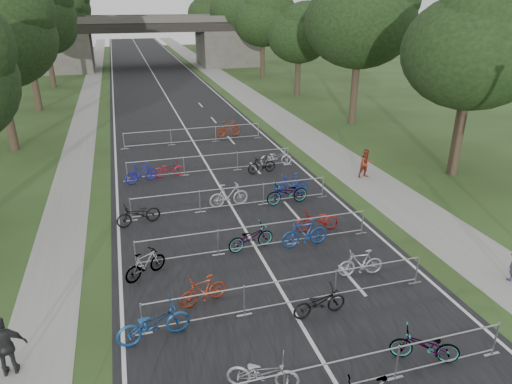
{
  "coord_description": "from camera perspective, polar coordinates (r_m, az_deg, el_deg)",
  "views": [
    {
      "loc": [
        -4.49,
        -4.01,
        9.1
      ],
      "look_at": [
        0.89,
        14.09,
        1.1
      ],
      "focal_mm": 32.0,
      "sensor_mm": 36.0,
      "label": 1
    }
  ],
  "objects": [
    {
      "name": "tree_left_2",
      "position": [
        44.49,
        -27.13,
        19.37
      ],
      "size": [
        8.4,
        8.4,
        12.81
      ],
      "color": "#33261C",
      "rests_on": "ground"
    },
    {
      "name": "bike_27",
      "position": [
        32.72,
        -3.53,
        7.86
      ],
      "size": [
        2.07,
        1.01,
        1.2
      ],
      "primitive_type": "imported",
      "rotation": [
        0.0,
        0.0,
        1.81
      ],
      "color": "maroon",
      "rests_on": "ground"
    },
    {
      "name": "tree_left_3",
      "position": [
        56.42,
        -24.9,
        18.33
      ],
      "size": [
        6.72,
        6.72,
        10.25
      ],
      "color": "#33261C",
      "rests_on": "ground"
    },
    {
      "name": "road",
      "position": [
        54.96,
        -11.94,
        12.95
      ],
      "size": [
        11.0,
        140.0,
        0.01
      ],
      "primitive_type": "cube",
      "color": "black",
      "rests_on": "ground"
    },
    {
      "name": "sidewalk_left",
      "position": [
        54.86,
        -19.92,
        12.09
      ],
      "size": [
        2.0,
        140.0,
        0.01
      ],
      "primitive_type": "cube",
      "color": "gray",
      "rests_on": "ground"
    },
    {
      "name": "bike_10",
      "position": [
        14.61,
        7.94,
        -13.52
      ],
      "size": [
        1.81,
        0.73,
        0.93
      ],
      "primitive_type": "imported",
      "rotation": [
        0.0,
        0.0,
        1.64
      ],
      "color": "black",
      "rests_on": "ground"
    },
    {
      "name": "tree_right_3",
      "position": [
        58.68,
        0.97,
        20.83
      ],
      "size": [
        7.17,
        7.17,
        10.93
      ],
      "color": "#33261C",
      "rests_on": "ground"
    },
    {
      "name": "bike_23",
      "position": [
        27.01,
        2.53,
        4.34
      ],
      "size": [
        1.95,
        0.98,
        0.98
      ],
      "primitive_type": "imported",
      "rotation": [
        0.0,
        0.0,
        1.39
      ],
      "color": "#B3B2BA",
      "rests_on": "ground"
    },
    {
      "name": "bike_17",
      "position": [
        21.54,
        -3.42,
        -0.41
      ],
      "size": [
        1.93,
        0.65,
        1.14
      ],
      "primitive_type": "imported",
      "rotation": [
        0.0,
        0.0,
        1.63
      ],
      "color": "#A3A2A9",
      "rests_on": "ground"
    },
    {
      "name": "bike_19",
      "position": [
        22.79,
        4.4,
        0.92
      ],
      "size": [
        1.97,
        0.78,
        1.15
      ],
      "primitive_type": "imported",
      "rotation": [
        0.0,
        0.0,
        4.84
      ],
      "color": "navy",
      "rests_on": "ground"
    },
    {
      "name": "bike_5",
      "position": [
        12.26,
        0.86,
        -21.66
      ],
      "size": [
        1.96,
        1.3,
        0.97
      ],
      "primitive_type": "imported",
      "rotation": [
        0.0,
        0.0,
        1.18
      ],
      "color": "#98979D",
      "rests_on": "ground"
    },
    {
      "name": "barrier_row_6",
      "position": [
        31.53,
        -7.8,
        7.0
      ],
      "size": [
        9.7,
        0.08,
        1.1
      ],
      "color": "#A6A8AE",
      "rests_on": "ground"
    },
    {
      "name": "tree_left_5",
      "position": [
        80.24,
        -23.03,
        20.59
      ],
      "size": [
        8.4,
        8.4,
        12.81
      ],
      "color": "#33261C",
      "rests_on": "ground"
    },
    {
      "name": "tree_right_1",
      "position": [
        36.48,
        13.14,
        20.53
      ],
      "size": [
        8.18,
        8.18,
        12.47
      ],
      "color": "#33261C",
      "rests_on": "ground"
    },
    {
      "name": "bike_21",
      "position": [
        25.67,
        -10.84,
        2.85
      ],
      "size": [
        1.73,
        0.64,
        0.9
      ],
      "primitive_type": "imported",
      "rotation": [
        0.0,
        0.0,
        1.6
      ],
      "color": "maroon",
      "rests_on": "ground"
    },
    {
      "name": "bike_22",
      "position": [
        25.69,
        0.72,
        3.42
      ],
      "size": [
        1.73,
        0.66,
        1.01
      ],
      "primitive_type": "imported",
      "rotation": [
        0.0,
        0.0,
        4.83
      ],
      "color": "black",
      "rests_on": "ground"
    },
    {
      "name": "bike_8",
      "position": [
        13.87,
        -12.69,
        -15.71
      ],
      "size": [
        2.23,
        1.06,
        1.12
      ],
      "primitive_type": "imported",
      "rotation": [
        0.0,
        0.0,
        1.72
      ],
      "color": "navy",
      "rests_on": "ground"
    },
    {
      "name": "bike_7",
      "position": [
        13.74,
        20.37,
        -17.62
      ],
      "size": [
        1.93,
        1.39,
        0.97
      ],
      "primitive_type": "imported",
      "rotation": [
        0.0,
        0.0,
        4.25
      ],
      "color": "#A6A8AE",
      "rests_on": "ground"
    },
    {
      "name": "barrier_row_5",
      "position": [
        25.88,
        -5.64,
        3.55
      ],
      "size": [
        9.7,
        0.08,
        1.1
      ],
      "color": "#A6A8AE",
      "rests_on": "ground"
    },
    {
      "name": "bike_18",
      "position": [
        21.83,
        3.95,
        -0.16
      ],
      "size": [
        2.11,
        0.84,
        1.09
      ],
      "primitive_type": "imported",
      "rotation": [
        0.0,
        0.0,
        4.77
      ],
      "color": "#A6A8AE",
      "rests_on": "ground"
    },
    {
      "name": "tree_left_4",
      "position": [
        68.31,
        -23.81,
        19.66
      ],
      "size": [
        7.56,
        7.56,
        11.53
      ],
      "color": "#33261C",
      "rests_on": "ground"
    },
    {
      "name": "bike_16",
      "position": [
        20.43,
        -14.47,
        -2.7
      ],
      "size": [
        2.03,
        1.12,
        1.01
      ],
      "primitive_type": "imported",
      "rotation": [
        0.0,
        0.0,
        4.96
      ],
      "color": "black",
      "rests_on": "ground"
    },
    {
      "name": "overpass_bridge",
      "position": [
        69.38,
        -13.44,
        17.77
      ],
      "size": [
        31.0,
        8.0,
        7.05
      ],
      "color": "#484541",
      "rests_on": "ground"
    },
    {
      "name": "bike_20",
      "position": [
        25.12,
        -14.21,
        2.32
      ],
      "size": [
        1.87,
        1.08,
        1.08
      ],
      "primitive_type": "imported",
      "rotation": [
        0.0,
        0.0,
        1.91
      ],
      "color": "#1C1F9A",
      "rests_on": "ground"
    },
    {
      "name": "pedestrian_b",
      "position": [
        25.7,
        13.59,
        3.46
      ],
      "size": [
        0.8,
        0.64,
        1.6
      ],
      "primitive_type": "imported",
      "rotation": [
        0.0,
        0.0,
        0.04
      ],
      "color": "maroon",
      "rests_on": "ground"
    },
    {
      "name": "tree_right_0",
      "position": [
        26.68,
        25.87,
        16.12
      ],
      "size": [
        7.17,
        7.17,
        10.93
      ],
      "color": "#33261C",
      "rests_on": "ground"
    },
    {
      "name": "bike_15",
      "position": [
        19.45,
        7.66,
        -3.52
      ],
      "size": [
        1.92,
        0.76,
        0.99
      ],
      "primitive_type": "imported",
      "rotation": [
        0.0,
        0.0,
        4.66
      ],
      "color": "maroon",
      "rests_on": "ground"
    },
    {
      "name": "tree_right_5",
      "position": [
        81.91,
        -4.42,
        20.69
      ],
      "size": [
        6.16,
        6.16,
        9.39
      ],
      "color": "#33261C",
      "rests_on": "ground"
    },
    {
      "name": "tree_right_2",
      "position": [
        47.43,
        5.57,
        19.05
      ],
      "size": [
        6.16,
        6.16,
        9.39
      ],
      "color": "#33261C",
      "rests_on": "ground"
    },
    {
      "name": "barrier_row_3",
      "position": [
        17.85,
        0.08,
        -5.67
      ],
      "size": [
        9.7,
        0.08,
        1.1
      ],
      "color": "#A6A8AE",
      "rests_on": "ground"
    },
    {
      "name": "tree_left_6",
      "position": [
        92.23,
        -22.21,
        19.77
      ],
      "size": [
        6.72,
        6.72,
        10.25
      ],
      "color": "#33261C",
      "rests_on": "ground"
    },
    {
      "name": "lane_markings",
      "position": [
        54.96,
        -11.94,
        12.95
      ],
      "size": [
        0.12,
        140.0,
        0.0
      ],
      "primitive_type": "cube",
      "color": "silver",
      "rests_on": "ground"
    },
    {
      "name": "bike_12",
      "position": [
        16.68,
        -13.66,
        -8.78
      ],
      "size": [
        1.69,
        1.31,
        1.02
      ],
      "primitive_type": "imported",
      "rotation": [
        0.0,
        0.0,
        2.13
      ],
      "color": "#A6A8AE",
      "rests_on": "ground"
    },
    {
      "name": "bike_14",
      "position": [
        18.18,
        6.11,
        -5.11
      ],
      "size": [
        1.95,
        0.57,
        1.17
      ],
      "primitive_type": "imported",
      "rotation": [
        0.0,
        0.0,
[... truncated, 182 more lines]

